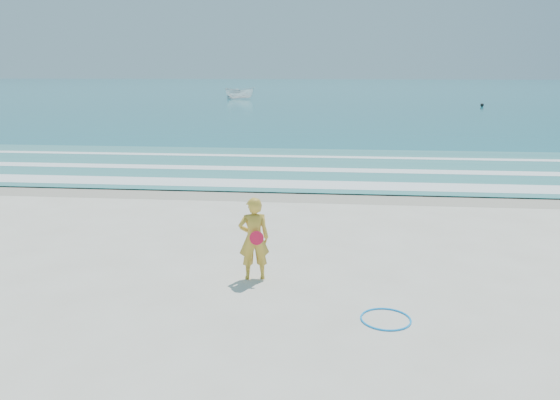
# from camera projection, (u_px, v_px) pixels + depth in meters

# --- Properties ---
(ground) EXTENTS (400.00, 400.00, 0.00)m
(ground) POSITION_uv_depth(u_px,v_px,m) (230.00, 312.00, 9.24)
(ground) COLOR silver
(ground) RESTS_ON ground
(wet_sand) EXTENTS (400.00, 2.40, 0.00)m
(wet_sand) POSITION_uv_depth(u_px,v_px,m) (282.00, 194.00, 17.94)
(wet_sand) COLOR #B2A893
(wet_sand) RESTS_ON ground
(ocean) EXTENTS (400.00, 190.00, 0.04)m
(ocean) POSITION_uv_depth(u_px,v_px,m) (328.00, 88.00, 110.77)
(ocean) COLOR #19727F
(ocean) RESTS_ON ground
(shallow) EXTENTS (400.00, 10.00, 0.01)m
(shallow) POSITION_uv_depth(u_px,v_px,m) (294.00, 166.00, 22.77)
(shallow) COLOR #59B7AD
(shallow) RESTS_ON ocean
(foam_near) EXTENTS (400.00, 1.40, 0.01)m
(foam_near) POSITION_uv_depth(u_px,v_px,m) (286.00, 184.00, 19.19)
(foam_near) COLOR white
(foam_near) RESTS_ON shallow
(foam_mid) EXTENTS (400.00, 0.90, 0.01)m
(foam_mid) POSITION_uv_depth(u_px,v_px,m) (292.00, 169.00, 21.99)
(foam_mid) COLOR white
(foam_mid) RESTS_ON shallow
(foam_far) EXTENTS (400.00, 0.60, 0.01)m
(foam_far) POSITION_uv_depth(u_px,v_px,m) (298.00, 156.00, 25.18)
(foam_far) COLOR white
(foam_far) RESTS_ON shallow
(hoop) EXTENTS (0.85, 0.85, 0.03)m
(hoop) POSITION_uv_depth(u_px,v_px,m) (386.00, 319.00, 8.94)
(hoop) COLOR #0E9AFF
(hoop) RESTS_ON ground
(boat) EXTENTS (4.28, 2.21, 1.58)m
(boat) POSITION_uv_depth(u_px,v_px,m) (240.00, 93.00, 71.88)
(boat) COLOR white
(boat) RESTS_ON ocean
(buoy) EXTENTS (0.37, 0.37, 0.37)m
(buoy) POSITION_uv_depth(u_px,v_px,m) (482.00, 105.00, 57.79)
(buoy) COLOR black
(buoy) RESTS_ON ocean
(woman) EXTENTS (0.67, 0.52, 1.64)m
(woman) POSITION_uv_depth(u_px,v_px,m) (254.00, 238.00, 10.53)
(woman) COLOR gold
(woman) RESTS_ON ground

